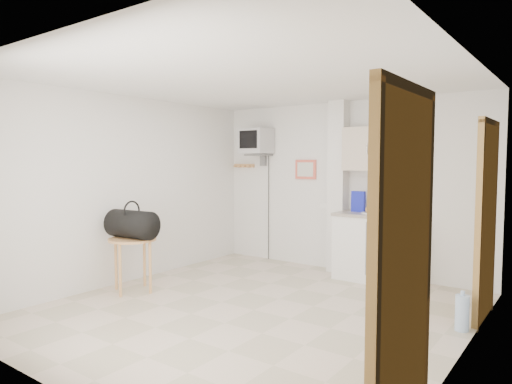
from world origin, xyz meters
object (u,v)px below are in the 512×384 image
Objects in this scene: water_bottle at (462,313)px; round_table at (132,246)px; crt_television at (256,142)px; duffel_bag at (132,224)px.

round_table is at bearing -164.30° from water_bottle.
round_table is at bearing -94.88° from crt_television.
water_bottle is (3.43, -1.32, -1.76)m from crt_television.
crt_television is 2.72m from round_table.
duffel_bag is at bearing -44.72° from round_table.
water_bottle is (3.63, 1.02, -0.40)m from round_table.
crt_television reaches higher than round_table.
duffel_bag is 1.69× the size of water_bottle.
duffel_bag is 3.83m from water_bottle.
duffel_bag is at bearing -164.27° from water_bottle.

